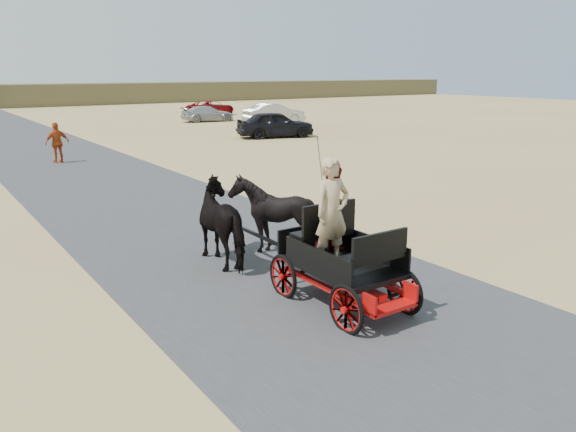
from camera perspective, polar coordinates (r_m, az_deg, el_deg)
ground at (r=9.66m, az=4.46°, el=-8.94°), size 140.00×140.00×0.00m
road at (r=9.66m, az=4.46°, el=-8.91°), size 6.00×140.00×0.01m
carriage at (r=9.56m, az=5.46°, el=-6.87°), size 1.30×2.40×0.72m
horse_left at (r=11.49m, az=-6.22°, el=-0.64°), size 0.91×2.01×1.70m
horse_right at (r=12.03m, az=-1.61°, el=0.14°), size 1.37×1.54×1.70m
driver_man at (r=9.09m, az=4.48°, el=0.36°), size 0.66×0.43×1.80m
passenger_woman at (r=9.84m, az=4.74°, el=0.78°), size 0.77×0.60×1.58m
pedestrian at (r=26.05m, az=-22.39°, el=6.90°), size 1.06×0.56×1.73m
car_a at (r=33.56m, az=-1.30°, el=9.30°), size 4.86×3.00×1.54m
car_b at (r=42.12m, az=-1.43°, el=10.34°), size 4.66×1.88×1.50m
car_c at (r=44.69m, az=-8.17°, el=10.24°), size 4.24×2.10×1.19m
car_d at (r=50.61m, az=-7.86°, el=10.82°), size 5.25×3.89×1.33m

